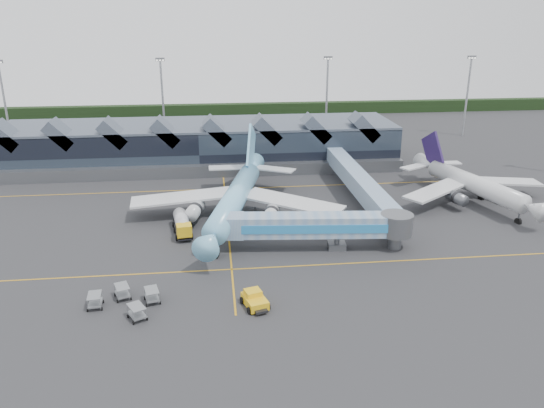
{
  "coord_description": "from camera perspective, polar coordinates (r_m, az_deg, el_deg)",
  "views": [
    {
      "loc": [
        -1.83,
        -74.14,
        33.4
      ],
      "look_at": [
        7.0,
        4.14,
        5.0
      ],
      "focal_mm": 35.0,
      "sensor_mm": 36.0,
      "label": 1
    }
  ],
  "objects": [
    {
      "name": "terminal",
      "position": [
        124.84,
        -7.79,
        6.43
      ],
      "size": [
        90.0,
        22.25,
        12.52
      ],
      "color": "black",
      "rests_on": "ground"
    },
    {
      "name": "pushback_tug",
      "position": [
        64.92,
        -1.88,
        -10.28
      ],
      "size": [
        3.57,
        4.67,
        1.89
      ],
      "rotation": [
        0.0,
        0.0,
        0.28
      ],
      "color": "yellow",
      "rests_on": "ground"
    },
    {
      "name": "light_masts",
      "position": [
        140.4,
        3.06,
        11.23
      ],
      "size": [
        132.4,
        42.56,
        22.45
      ],
      "color": "#93959B",
      "rests_on": "ground"
    },
    {
      "name": "jet_bridge",
      "position": [
        79.02,
        6.15,
        -2.36
      ],
      "size": [
        27.99,
        6.46,
        5.62
      ],
      "rotation": [
        0.0,
        0.0,
        -0.09
      ],
      "color": "#6D8FB7",
      "rests_on": "ground"
    },
    {
      "name": "regional_jet",
      "position": [
        105.68,
        20.59,
        2.15
      ],
      "size": [
        29.36,
        32.67,
        11.34
      ],
      "rotation": [
        0.0,
        0.0,
        0.25
      ],
      "color": "silver",
      "rests_on": "ground"
    },
    {
      "name": "tree_line_far",
      "position": [
        186.81,
        -5.87,
        10.05
      ],
      "size": [
        260.0,
        4.0,
        4.0
      ],
      "primitive_type": "cube",
      "color": "black",
      "rests_on": "ground"
    },
    {
      "name": "baggage_carts",
      "position": [
        67.15,
        -15.37,
        -9.85
      ],
      "size": [
        8.61,
        7.92,
        1.7
      ],
      "rotation": [
        0.0,
        0.0,
        0.24
      ],
      "color": "gray",
      "rests_on": "ground"
    },
    {
      "name": "ground",
      "position": [
        81.34,
        -4.59,
        -4.49
      ],
      "size": [
        260.0,
        260.0,
        0.0
      ],
      "primitive_type": "plane",
      "color": "#2B2B2E",
      "rests_on": "ground"
    },
    {
      "name": "main_airliner",
      "position": [
        90.61,
        -3.83,
        0.89
      ],
      "size": [
        36.4,
        42.59,
        13.82
      ],
      "rotation": [
        0.0,
        0.0,
        -0.24
      ],
      "color": "#72BCE7",
      "rests_on": "ground"
    },
    {
      "name": "taxi_stripes",
      "position": [
        90.55,
        -4.82,
        -1.89
      ],
      "size": [
        120.0,
        60.0,
        0.01
      ],
      "color": "#C38917",
      "rests_on": "ground"
    },
    {
      "name": "fuel_truck",
      "position": [
        86.37,
        -9.67,
        -2.0
      ],
      "size": [
        3.62,
        9.17,
        3.04
      ],
      "rotation": [
        0.0,
        0.0,
        0.15
      ],
      "color": "black",
      "rests_on": "ground"
    }
  ]
}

